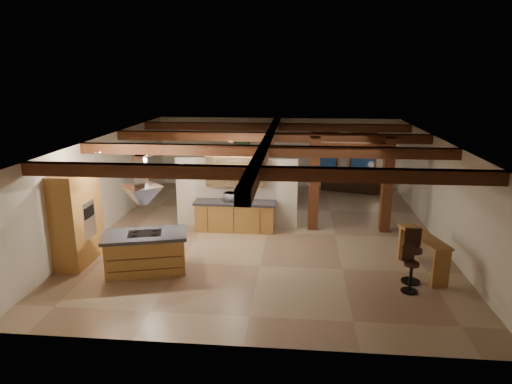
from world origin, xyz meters
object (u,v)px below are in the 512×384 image
(bar_counter, at_px, (423,248))
(dining_table, at_px, (267,195))
(kitchen_island, at_px, (146,252))
(sofa, at_px, (350,183))

(bar_counter, bearing_deg, dining_table, 127.03)
(kitchen_island, xyz_separation_m, dining_table, (2.54, 6.15, -0.15))
(kitchen_island, distance_m, sofa, 10.28)
(kitchen_island, bearing_deg, sofa, 55.38)
(sofa, height_order, bar_counter, bar_counter)
(dining_table, xyz_separation_m, bar_counter, (4.22, -5.59, 0.29))
(dining_table, height_order, bar_counter, bar_counter)
(kitchen_island, height_order, bar_counter, kitchen_island)
(sofa, distance_m, bar_counter, 7.96)
(kitchen_island, xyz_separation_m, sofa, (5.84, 8.46, -0.17))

